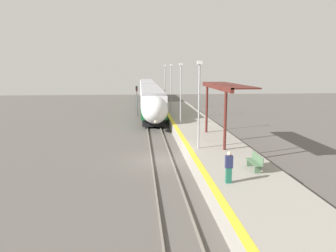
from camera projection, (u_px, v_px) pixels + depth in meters
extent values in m
plane|color=#56514C|center=(162.00, 160.00, 23.79)|extent=(120.00, 120.00, 0.00)
cube|color=slate|center=(152.00, 160.00, 23.71)|extent=(0.08, 90.00, 0.15)
cube|color=slate|center=(171.00, 159.00, 23.84)|extent=(0.08, 90.00, 0.15)
cube|color=black|center=(151.00, 111.00, 46.03)|extent=(2.54, 20.47, 0.88)
cube|color=#196633|center=(151.00, 105.00, 45.87)|extent=(2.88, 22.25, 0.90)
cube|color=#196633|center=(151.00, 100.00, 45.76)|extent=(2.90, 22.25, 0.31)
cube|color=silver|center=(151.00, 94.00, 45.62)|extent=(2.88, 22.25, 1.37)
cube|color=black|center=(151.00, 95.00, 45.63)|extent=(2.91, 20.47, 0.75)
cube|color=#9E9EA3|center=(151.00, 88.00, 45.47)|extent=(2.59, 22.25, 0.30)
cylinder|color=black|center=(147.00, 122.00, 38.16)|extent=(0.12, 0.90, 0.90)
cylinder|color=black|center=(159.00, 121.00, 38.28)|extent=(0.12, 0.90, 0.90)
cylinder|color=black|center=(147.00, 119.00, 40.32)|extent=(0.12, 0.90, 0.90)
cylinder|color=black|center=(158.00, 119.00, 40.44)|extent=(0.12, 0.90, 0.90)
cylinder|color=black|center=(145.00, 108.00, 51.69)|extent=(0.12, 0.90, 0.90)
cylinder|color=black|center=(154.00, 107.00, 51.81)|extent=(0.12, 0.90, 0.90)
cylinder|color=black|center=(145.00, 106.00, 53.85)|extent=(0.12, 0.90, 0.90)
cylinder|color=black|center=(153.00, 106.00, 53.97)|extent=(0.12, 0.90, 0.90)
ellipsoid|color=silver|center=(155.00, 110.00, 33.61)|extent=(2.77, 3.69, 2.84)
ellipsoid|color=black|center=(155.00, 106.00, 33.07)|extent=(2.02, 2.15, 1.45)
sphere|color=#F9F4CC|center=(155.00, 122.00, 32.43)|extent=(0.24, 0.24, 0.24)
cube|color=black|center=(147.00, 97.00, 68.64)|extent=(2.54, 20.47, 0.88)
cube|color=#196633|center=(147.00, 93.00, 68.48)|extent=(2.88, 22.25, 0.90)
cube|color=#196633|center=(147.00, 90.00, 68.37)|extent=(2.90, 22.25, 0.31)
cube|color=silver|center=(147.00, 86.00, 68.23)|extent=(2.88, 22.25, 1.37)
cube|color=black|center=(147.00, 86.00, 68.24)|extent=(2.91, 20.47, 0.75)
cube|color=#9E9EA3|center=(147.00, 82.00, 68.08)|extent=(2.59, 22.25, 0.30)
cylinder|color=black|center=(144.00, 102.00, 60.77)|extent=(0.12, 0.90, 0.90)
cylinder|color=black|center=(152.00, 102.00, 60.89)|extent=(0.12, 0.90, 0.90)
cylinder|color=black|center=(144.00, 100.00, 62.93)|extent=(0.12, 0.90, 0.90)
cylinder|color=black|center=(151.00, 100.00, 63.05)|extent=(0.12, 0.90, 0.90)
cylinder|color=black|center=(143.00, 96.00, 74.30)|extent=(0.12, 0.90, 0.90)
cylinder|color=black|center=(150.00, 95.00, 74.42)|extent=(0.12, 0.90, 0.90)
cylinder|color=black|center=(143.00, 95.00, 76.46)|extent=(0.12, 0.90, 0.90)
cylinder|color=black|center=(149.00, 95.00, 76.58)|extent=(0.12, 0.90, 0.90)
cube|color=gray|center=(216.00, 152.00, 24.04)|extent=(4.58, 64.00, 1.01)
cube|color=yellow|center=(188.00, 146.00, 23.77)|extent=(0.40, 64.00, 0.01)
cube|color=#4C6B4C|center=(258.00, 170.00, 17.63)|extent=(0.36, 0.06, 0.42)
cube|color=#4C6B4C|center=(250.00, 163.00, 18.90)|extent=(0.36, 0.06, 0.42)
cube|color=#4C6B4C|center=(254.00, 162.00, 18.23)|extent=(0.44, 1.72, 0.03)
cube|color=#4C6B4C|center=(257.00, 158.00, 18.21)|extent=(0.04, 1.72, 0.44)
cube|color=#1E604C|center=(229.00, 175.00, 16.13)|extent=(0.28, 0.20, 0.78)
cube|color=navy|center=(229.00, 162.00, 16.01)|extent=(0.36, 0.22, 0.62)
sphere|color=beige|center=(229.00, 154.00, 15.94)|extent=(0.21, 0.21, 0.21)
cylinder|color=#59595E|center=(137.00, 103.00, 45.78)|extent=(0.14, 0.14, 3.45)
cube|color=black|center=(137.00, 89.00, 45.42)|extent=(0.28, 0.20, 0.70)
sphere|color=black|center=(137.00, 87.00, 45.28)|extent=(0.14, 0.14, 0.14)
sphere|color=red|center=(137.00, 90.00, 45.34)|extent=(0.14, 0.14, 0.14)
cylinder|color=#9E9EA3|center=(199.00, 107.00, 22.69)|extent=(0.12, 0.12, 5.86)
cube|color=silver|center=(200.00, 62.00, 22.16)|extent=(0.36, 0.20, 0.24)
cylinder|color=#9E9EA3|center=(181.00, 95.00, 32.73)|extent=(0.12, 0.12, 5.86)
cube|color=silver|center=(181.00, 64.00, 32.19)|extent=(0.36, 0.20, 0.24)
cylinder|color=#9E9EA3|center=(171.00, 89.00, 42.77)|extent=(0.12, 0.12, 5.86)
cube|color=silver|center=(171.00, 65.00, 42.23)|extent=(0.36, 0.20, 0.24)
cylinder|color=#9E9EA3|center=(165.00, 85.00, 52.81)|extent=(0.12, 0.12, 5.86)
cube|color=silver|center=(165.00, 66.00, 52.27)|extent=(0.36, 0.20, 0.24)
cylinder|color=#511E19|center=(225.00, 121.00, 22.43)|extent=(0.20, 0.20, 4.10)
cylinder|color=#511E19|center=(207.00, 109.00, 28.58)|extent=(0.20, 0.20, 4.10)
cube|color=#511E19|center=(216.00, 87.00, 25.12)|extent=(0.24, 9.27, 0.36)
cube|color=#511E19|center=(227.00, 85.00, 25.18)|extent=(2.00, 9.27, 0.10)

